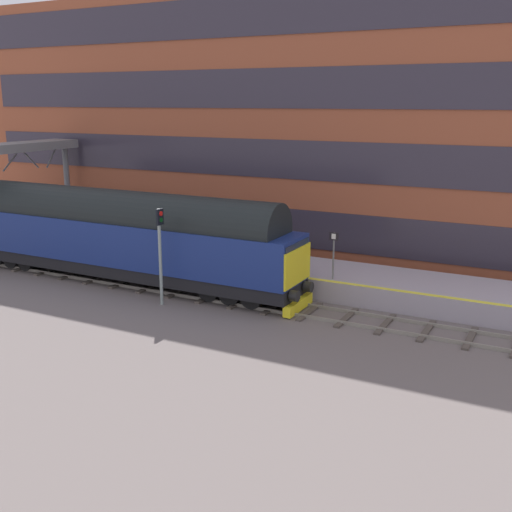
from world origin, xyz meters
The scene contains 9 objects.
ground_plane centered at (0.00, 0.00, 0.00)m, with size 140.00×140.00×0.00m, color #635956.
track_main centered at (0.00, 0.00, 0.06)m, with size 2.50×60.00×0.15m.
station_platform centered at (3.60, 0.00, 0.50)m, with size 4.00×44.00×1.01m.
station_building centered at (10.03, 5.64, 7.49)m, with size 5.58×38.68×14.98m.
diesel_locomotive centered at (0.00, 7.95, 2.49)m, with size 2.74×20.08×4.68m.
signal_post_near centered at (-2.02, 3.82, 2.72)m, with size 0.44×0.22×4.36m.
platform_number_sign centered at (2.08, -2.74, 2.44)m, with size 0.10×0.44×2.18m.
waiting_passenger centered at (2.74, -0.68, 1.99)m, with size 0.37×0.51×1.64m.
overhead_footbridge centered at (2.05, 17.36, 5.78)m, with size 9.30×2.00×6.50m.
Camera 1 is at (-23.66, -12.15, 8.93)m, focal length 43.60 mm.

